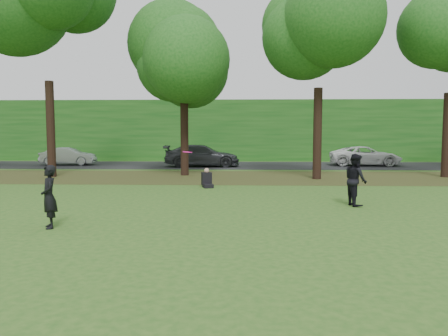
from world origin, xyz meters
The scene contains 10 objects.
ground centered at (0.00, 0.00, 0.00)m, with size 120.00×120.00×0.00m, color #26531A.
leaf_litter centered at (0.00, 13.00, 0.01)m, with size 60.00×7.00×0.01m, color #423217.
street centered at (0.00, 21.00, 0.01)m, with size 70.00×7.00×0.02m, color black.
far_hedge centered at (0.00, 27.00, 2.50)m, with size 70.00×3.00×5.00m, color #164E16.
player_left centered at (-4.70, 0.61, 0.80)m, with size 0.58×0.38×1.60m, color black.
player_right centered at (3.89, 4.32, 0.86)m, with size 0.83×0.65×1.71m, color black.
parked_cars centered at (0.65, 20.29, 0.72)m, with size 41.23×3.79×1.49m.
frisbee centered at (-1.37, 2.04, 1.86)m, with size 0.37×0.37×0.06m.
seated_person centered at (-1.37, 8.86, 0.31)m, with size 0.60×0.82×0.83m.
tree_line centered at (-0.34, 12.94, 7.84)m, with size 55.30×7.90×12.31m.
Camera 1 is at (0.13, -10.08, 2.45)m, focal length 35.00 mm.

